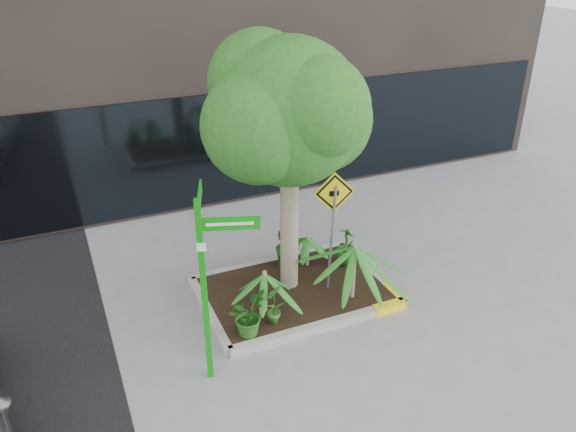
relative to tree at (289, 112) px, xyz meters
name	(u,v)px	position (x,y,z in m)	size (l,w,h in m)	color
ground	(291,307)	(-0.17, -0.49, -3.34)	(80.00, 80.00, 0.00)	gray
planter	(296,291)	(0.06, -0.21, -3.24)	(3.35, 2.36, 0.15)	#9E9E99
tree	(289,112)	(0.00, 0.00, 0.00)	(3.05, 2.71, 4.58)	tan
palm_front	(355,247)	(0.85, -0.83, -2.19)	(1.20, 1.20, 1.33)	tan
palm_left	(265,274)	(-0.69, -0.59, -2.48)	(0.86, 0.86, 0.96)	tan
palm_back	(307,238)	(0.58, 0.44, -2.61)	(0.71, 0.71, 0.79)	tan
shrub_a	(247,315)	(-1.17, -1.04, -2.85)	(0.62, 0.62, 0.69)	#215418
shrub_b	(347,246)	(1.30, 0.18, -2.81)	(0.43, 0.43, 0.77)	#215A1B
shrub_c	(274,304)	(-0.68, -0.95, -2.83)	(0.38, 0.38, 0.72)	#326A21
shrub_d	(287,246)	(0.22, 0.57, -2.76)	(0.47, 0.47, 0.86)	#1E5518
street_sign_post	(207,271)	(-1.88, -1.54, -1.56)	(0.81, 1.02, 2.87)	#0D9711
cattle_sign	(333,214)	(0.55, -0.55, -1.64)	(0.70, 0.30, 2.29)	slate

